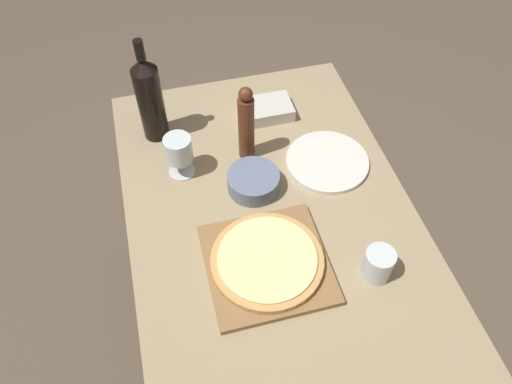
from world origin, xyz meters
The scene contains 11 objects.
ground_plane centered at (0.00, 0.00, 0.00)m, with size 12.00×12.00×0.00m, color brown.
dining_table centered at (0.00, 0.00, 0.63)m, with size 0.81×1.25×0.74m.
cutting_board centered at (-0.06, -0.15, 0.75)m, with size 0.31×0.31×0.02m.
pizza centered at (-0.06, -0.15, 0.77)m, with size 0.29×0.29×0.02m.
wine_bottle centered at (-0.27, 0.42, 0.89)m, with size 0.08×0.08×0.35m.
pepper_mill centered at (-0.01, 0.25, 0.87)m, with size 0.05×0.05×0.26m.
wine_glass centered at (-0.22, 0.23, 0.83)m, with size 0.08×0.08×0.14m.
small_bowl centered at (-0.03, 0.12, 0.77)m, with size 0.15×0.15×0.06m.
drinking_tumbler centered at (0.21, -0.24, 0.79)m, with size 0.08×0.08×0.09m.
dinner_plate centered at (0.22, 0.16, 0.75)m, with size 0.25×0.25×0.01m.
food_container centered at (0.10, 0.41, 0.76)m, with size 0.16×0.11×0.04m.
Camera 1 is at (-0.25, -0.79, 1.88)m, focal length 35.00 mm.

